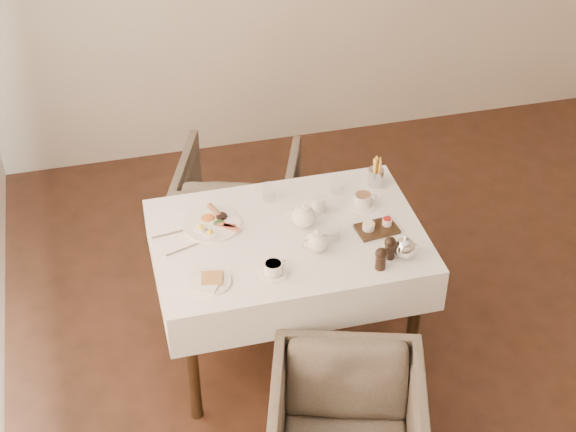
% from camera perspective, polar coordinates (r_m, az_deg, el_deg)
% --- Properties ---
extents(table, '(1.28, 0.88, 0.75)m').
position_cam_1_polar(table, '(4.26, 0.00, -2.41)').
color(table, black).
rests_on(table, ground).
extents(armchair_near, '(0.82, 0.83, 0.61)m').
position_cam_1_polar(armchair_near, '(3.94, 3.77, -13.76)').
color(armchair_near, '#493F36').
rests_on(armchair_near, ground).
extents(armchair_far, '(0.85, 0.86, 0.62)m').
position_cam_1_polar(armchair_far, '(5.12, -3.20, 0.79)').
color(armchair_far, '#493F36').
rests_on(armchair_far, ground).
extents(breakfast_plate, '(0.28, 0.28, 0.04)m').
position_cam_1_polar(breakfast_plate, '(4.25, -4.94, -0.46)').
color(breakfast_plate, white).
rests_on(breakfast_plate, table).
extents(side_plate, '(0.20, 0.19, 0.02)m').
position_cam_1_polar(side_plate, '(3.93, -5.15, -4.29)').
color(side_plate, white).
rests_on(side_plate, table).
extents(teapot_centre, '(0.19, 0.16, 0.13)m').
position_cam_1_polar(teapot_centre, '(4.19, 1.01, 0.07)').
color(teapot_centre, white).
rests_on(teapot_centre, table).
extents(teapot_front, '(0.16, 0.13, 0.12)m').
position_cam_1_polar(teapot_front, '(4.05, 1.89, -1.59)').
color(teapot_front, white).
rests_on(teapot_front, table).
extents(creamer, '(0.08, 0.08, 0.07)m').
position_cam_1_polar(creamer, '(4.31, 2.02, 0.78)').
color(creamer, white).
rests_on(creamer, table).
extents(teacup_near, '(0.13, 0.13, 0.06)m').
position_cam_1_polar(teacup_near, '(3.95, -0.96, -3.45)').
color(teacup_near, white).
rests_on(teacup_near, table).
extents(teacup_far, '(0.14, 0.14, 0.07)m').
position_cam_1_polar(teacup_far, '(4.36, 4.87, 1.00)').
color(teacup_far, white).
rests_on(teacup_far, table).
extents(glass_left, '(0.06, 0.06, 0.09)m').
position_cam_1_polar(glass_left, '(4.38, -1.24, 1.57)').
color(glass_left, silver).
rests_on(glass_left, table).
extents(glass_mid, '(0.09, 0.09, 0.10)m').
position_cam_1_polar(glass_mid, '(4.13, 2.96, -0.91)').
color(glass_mid, silver).
rests_on(glass_mid, table).
extents(glass_right, '(0.08, 0.08, 0.09)m').
position_cam_1_polar(glass_right, '(4.43, 3.21, 2.03)').
color(glass_right, silver).
rests_on(glass_right, table).
extents(condiment_board, '(0.21, 0.15, 0.05)m').
position_cam_1_polar(condiment_board, '(4.22, 5.74, -0.75)').
color(condiment_board, black).
rests_on(condiment_board, table).
extents(pepper_mill_left, '(0.07, 0.07, 0.11)m').
position_cam_1_polar(pepper_mill_left, '(3.98, 6.02, -2.75)').
color(pepper_mill_left, black).
rests_on(pepper_mill_left, table).
extents(pepper_mill_right, '(0.07, 0.07, 0.12)m').
position_cam_1_polar(pepper_mill_right, '(4.04, 6.61, -2.04)').
color(pepper_mill_right, black).
rests_on(pepper_mill_right, table).
extents(silver_pot, '(0.14, 0.12, 0.13)m').
position_cam_1_polar(silver_pot, '(4.05, 7.55, -1.96)').
color(silver_pot, white).
rests_on(silver_pot, table).
extents(fries_cup, '(0.08, 0.08, 0.17)m').
position_cam_1_polar(fries_cup, '(4.48, 5.72, 2.79)').
color(fries_cup, silver).
rests_on(fries_cup, table).
extents(cutlery_fork, '(0.20, 0.04, 0.00)m').
position_cam_1_polar(cutlery_fork, '(4.22, -7.51, -1.12)').
color(cutlery_fork, silver).
rests_on(cutlery_fork, table).
extents(cutlery_knife, '(0.17, 0.07, 0.00)m').
position_cam_1_polar(cutlery_knife, '(4.12, -6.79, -2.16)').
color(cutlery_knife, silver).
rests_on(cutlery_knife, table).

